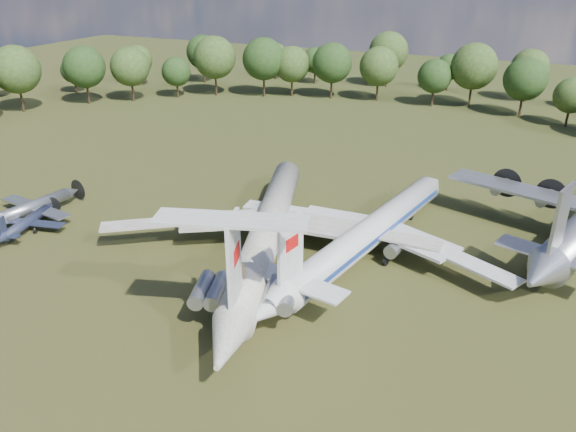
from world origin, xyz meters
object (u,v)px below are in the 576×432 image
at_px(il62_airliner, 267,235).
at_px(person_on_il62, 243,271).
at_px(small_prop_west, 27,225).
at_px(tu104_jet, 370,237).
at_px(small_prop_northwest, 32,210).

bearing_deg(il62_airliner, person_on_il62, -90.00).
relative_size(small_prop_west, person_on_il62, 7.04).
bearing_deg(tu104_jet, person_on_il62, -98.80).
distance_m(tu104_jet, small_prop_west, 42.02).
xyz_separation_m(il62_airliner, person_on_il62, (4.13, -13.22, 3.38)).
height_order(tu104_jet, small_prop_northwest, tu104_jet).
height_order(small_prop_west, person_on_il62, person_on_il62).
distance_m(tu104_jet, small_prop_northwest, 43.67).
xyz_separation_m(tu104_jet, person_on_il62, (-6.44, -17.88, 3.60)).
relative_size(il62_airliner, small_prop_west, 3.94).
bearing_deg(small_prop_northwest, person_on_il62, -5.73).
height_order(small_prop_west, small_prop_northwest, small_prop_northwest).
relative_size(il62_airliner, tu104_jet, 1.12).
bearing_deg(tu104_jet, small_prop_west, -152.90).
bearing_deg(il62_airliner, tu104_jet, 6.47).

